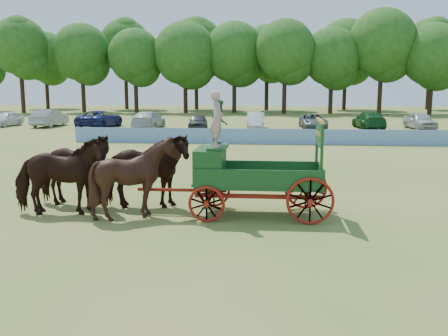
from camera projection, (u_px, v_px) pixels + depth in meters
The scene contains 9 objects.
ground at pixel (279, 209), 16.27m from camera, with size 160.00×160.00×0.00m, color #9A8445.
horse_lead_left at pixel (59, 176), 15.29m from camera, with size 1.32×2.91×2.46m, color black.
horse_lead_right at pixel (73, 170), 16.37m from camera, with size 1.32×2.91×2.46m, color black.
horse_wheel_left at pixel (136, 177), 15.07m from camera, with size 1.99×2.23×2.46m, color black.
horse_wheel_right at pixel (145, 171), 16.15m from camera, with size 1.32×2.91×2.46m, color black.
farm_dray at pixel (235, 164), 15.29m from camera, with size 6.00×2.00×3.83m.
sponsor_banner at pixel (260, 136), 33.95m from camera, with size 26.00×0.08×1.05m, color #205BAE.
parked_cars at pixel (217, 120), 46.33m from camera, with size 45.75×7.09×1.64m.
treeline at pixel (252, 50), 73.56m from camera, with size 87.22×23.54×14.70m.
Camera 1 is at (-0.31, -15.92, 4.00)m, focal length 40.00 mm.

